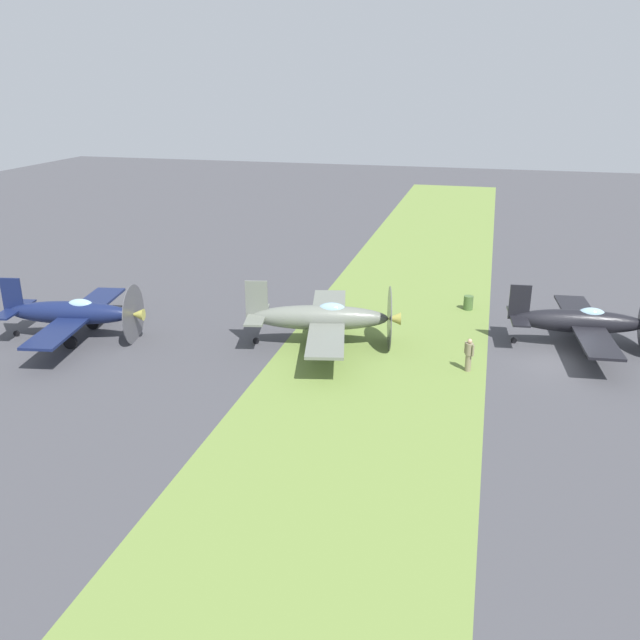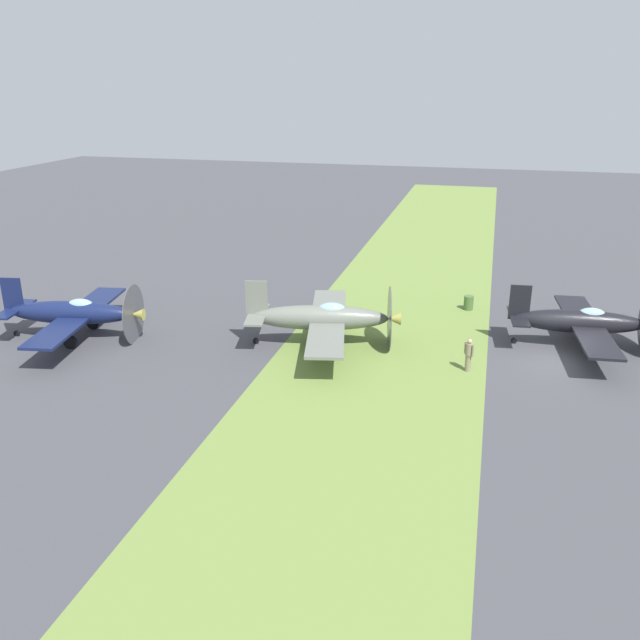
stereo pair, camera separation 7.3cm
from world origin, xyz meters
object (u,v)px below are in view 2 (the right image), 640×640
object	(u,v)px
airplane_wingman	(323,318)
airplane_lead	(582,322)
fuel_drum	(469,303)
airplane_trail	(73,313)
ground_crew_chief	(469,354)

from	to	relation	value
airplane_wingman	airplane_lead	bearing A→B (deg)	91.30
fuel_drum	airplane_wingman	bearing A→B (deg)	-42.81
airplane_trail	ground_crew_chief	bearing A→B (deg)	82.76
airplane_lead	fuel_drum	xyz separation A→B (m)	(-4.91, -6.16, -1.03)
airplane_wingman	fuel_drum	xyz separation A→B (m)	(-8.12, 7.52, -1.15)
airplane_lead	ground_crew_chief	xyz separation A→B (m)	(4.77, -5.74, -0.57)
ground_crew_chief	fuel_drum	size ratio (longest dim) A/B	1.92
fuel_drum	airplane_lead	bearing A→B (deg)	51.44
airplane_trail	ground_crew_chief	distance (m)	21.78
ground_crew_chief	fuel_drum	bearing A→B (deg)	-44.38
airplane_wingman	ground_crew_chief	distance (m)	8.13
airplane_lead	airplane_trail	size ratio (longest dim) A/B	0.97
airplane_wingman	airplane_trail	size ratio (longest dim) A/B	1.05
airplane_trail	airplane_wingman	bearing A→B (deg)	90.55
fuel_drum	ground_crew_chief	bearing A→B (deg)	2.50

